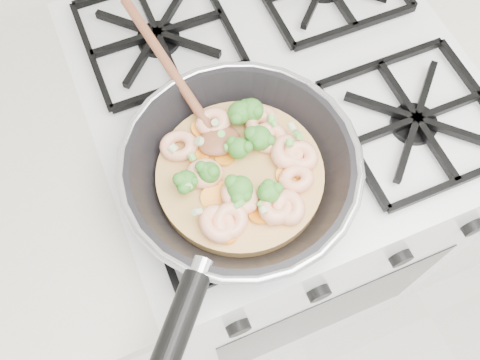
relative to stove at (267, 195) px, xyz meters
name	(u,v)px	position (x,y,z in m)	size (l,w,h in m)	color
stove	(267,195)	(0.00, 0.00, 0.00)	(0.60, 0.60, 0.92)	white
skillet	(239,172)	(-0.13, -0.15, 0.50)	(0.38, 0.54, 0.10)	black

